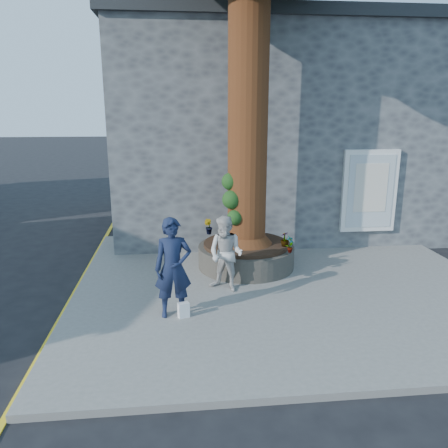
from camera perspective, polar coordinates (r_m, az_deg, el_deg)
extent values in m
plane|color=black|center=(8.80, -0.34, -10.92)|extent=(120.00, 120.00, 0.00)
cube|color=slate|center=(9.92, 7.81, -7.64)|extent=(9.00, 8.00, 0.12)
cube|color=yellow|center=(9.93, -18.96, -8.65)|extent=(0.10, 30.00, 0.01)
cube|color=#47494B|center=(15.47, 6.34, 11.61)|extent=(10.00, 8.00, 6.00)
cube|color=black|center=(15.63, 6.70, 23.21)|extent=(10.30, 8.30, 0.30)
cube|color=white|center=(12.33, 18.45, 4.10)|extent=(1.50, 0.12, 2.20)
cube|color=silver|center=(12.28, 18.57, 4.05)|extent=(1.25, 0.04, 1.95)
cube|color=silver|center=(12.24, 18.64, 4.49)|extent=(0.90, 0.02, 1.30)
cylinder|color=black|center=(10.59, 2.89, -4.20)|extent=(2.30, 2.30, 0.52)
cylinder|color=black|center=(10.49, 2.91, -2.65)|extent=(2.04, 2.04, 0.08)
cylinder|color=#401A10|center=(10.04, 3.21, 18.47)|extent=(0.90, 0.90, 7.50)
cone|color=#401A10|center=(10.39, 2.94, -0.59)|extent=(1.24, 1.24, 0.70)
sphere|color=#153913|center=(9.97, 1.01, 3.21)|extent=(0.44, 0.44, 0.44)
sphere|color=#153913|center=(9.97, 1.42, 0.85)|extent=(0.36, 0.36, 0.36)
sphere|color=#153913|center=(10.01, 0.83, 5.59)|extent=(0.40, 0.40, 0.40)
imported|color=#141C37|center=(7.95, -6.66, -5.72)|extent=(0.70, 0.48, 1.85)
imported|color=beige|center=(9.06, 0.25, -3.90)|extent=(0.97, 0.92, 1.59)
cube|color=white|center=(8.15, -5.30, -11.12)|extent=(0.23, 0.18, 0.28)
imported|color=gray|center=(9.80, 8.62, -2.65)|extent=(0.24, 0.24, 0.38)
imported|color=gray|center=(11.15, -2.07, -0.35)|extent=(0.30, 0.30, 0.39)
imported|color=gray|center=(10.25, 7.96, -1.95)|extent=(0.27, 0.27, 0.35)
imported|color=gray|center=(10.62, 1.06, -1.34)|extent=(0.31, 0.33, 0.30)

